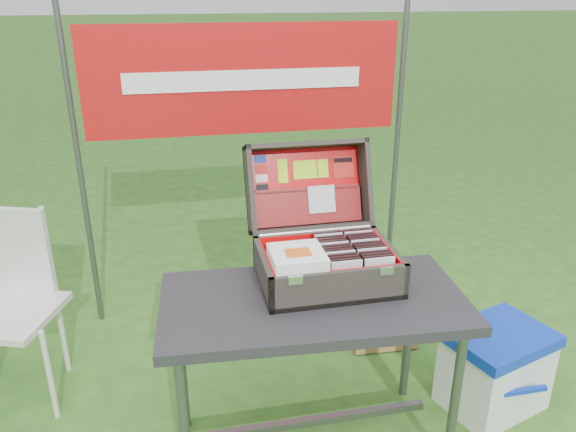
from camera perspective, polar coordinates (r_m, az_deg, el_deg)
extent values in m
cube|color=#2C2C2D|center=(2.07, 2.59, -8.77)|extent=(1.13, 0.62, 0.04)
cylinder|color=#59595B|center=(2.26, 16.62, -17.37)|extent=(0.04, 0.04, 0.65)
cylinder|color=#59595B|center=(2.39, -10.80, -14.36)|extent=(0.04, 0.04, 0.65)
cylinder|color=#59595B|center=(2.57, 12.13, -11.58)|extent=(0.04, 0.04, 0.65)
cube|color=#59595B|center=(2.40, 2.35, -20.10)|extent=(0.95, 0.03, 0.03)
cube|color=#49433D|center=(2.15, 3.95, -6.51)|extent=(0.51, 0.36, 0.02)
cube|color=#49433D|center=(1.98, 5.34, -7.37)|extent=(0.51, 0.02, 0.14)
cube|color=#49433D|center=(2.27, 2.83, -3.20)|extent=(0.51, 0.02, 0.14)
cube|color=#49433D|center=(2.08, -2.53, -5.79)|extent=(0.02, 0.36, 0.14)
cube|color=#49433D|center=(2.20, 10.14, -4.47)|extent=(0.02, 0.36, 0.14)
cube|color=red|center=(2.15, 3.96, -6.21)|extent=(0.47, 0.32, 0.01)
cube|color=silver|center=(1.91, 0.76, -6.53)|extent=(0.05, 0.01, 0.03)
cube|color=silver|center=(2.00, 9.99, -5.50)|extent=(0.05, 0.01, 0.03)
cylinder|color=silver|center=(2.25, 2.80, -1.53)|extent=(0.46, 0.02, 0.02)
cube|color=#49433D|center=(2.37, 1.76, 2.99)|extent=(0.51, 0.14, 0.35)
cube|color=#49433D|center=(2.32, 1.78, 7.25)|extent=(0.51, 0.13, 0.07)
cube|color=#49433D|center=(2.32, 2.38, -1.20)|extent=(0.51, 0.13, 0.07)
cube|color=#49433D|center=(2.27, -3.91, 2.60)|extent=(0.02, 0.25, 0.39)
cube|color=#49433D|center=(2.38, 7.79, 3.40)|extent=(0.02, 0.25, 0.39)
cube|color=red|center=(2.36, 1.83, 3.00)|extent=(0.46, 0.12, 0.30)
cube|color=red|center=(1.99, 5.24, -6.94)|extent=(0.47, 0.01, 0.12)
cube|color=red|center=(2.26, 2.92, -3.11)|extent=(0.47, 0.01, 0.12)
cube|color=red|center=(2.08, -2.18, -5.51)|extent=(0.01, 0.32, 0.12)
cube|color=red|center=(2.19, 9.84, -4.27)|extent=(0.01, 0.32, 0.12)
cube|color=maroon|center=(2.34, 2.08, 0.96)|extent=(0.45, 0.08, 0.15)
cube|color=maroon|center=(2.33, 1.99, 2.74)|extent=(0.44, 0.03, 0.03)
cube|color=silver|center=(2.34, 3.43, 1.72)|extent=(0.11, 0.05, 0.11)
cube|color=#1933B2|center=(2.32, -2.84, 5.80)|extent=(0.05, 0.01, 0.03)
cube|color=red|center=(2.32, -2.77, 4.82)|extent=(0.05, 0.01, 0.03)
cube|color=white|center=(2.32, -2.70, 3.83)|extent=(0.05, 0.01, 0.03)
cube|color=black|center=(2.32, -2.63, 2.85)|extent=(0.05, 0.01, 0.03)
cube|color=#B1F610|center=(2.34, -0.54, 4.59)|extent=(0.04, 0.04, 0.09)
cube|color=#B1F610|center=(2.36, 1.74, 4.74)|extent=(0.10, 0.03, 0.07)
cube|color=#B1F610|center=(2.37, 3.55, 4.84)|extent=(0.05, 0.03, 0.07)
cube|color=red|center=(2.40, 5.65, 4.96)|extent=(0.09, 0.03, 0.09)
cube|color=black|center=(2.40, 5.60, 5.68)|extent=(0.08, 0.01, 0.02)
cube|color=silver|center=(2.01, 5.94, -6.23)|extent=(0.11, 0.01, 0.13)
cube|color=black|center=(2.03, 5.77, -5.97)|extent=(0.11, 0.01, 0.13)
cube|color=black|center=(2.04, 5.61, -5.71)|extent=(0.11, 0.01, 0.13)
cube|color=black|center=(2.06, 5.44, -5.46)|extent=(0.11, 0.01, 0.13)
cube|color=silver|center=(2.08, 5.28, -5.21)|extent=(0.11, 0.01, 0.13)
cube|color=black|center=(2.09, 5.12, -4.96)|extent=(0.11, 0.01, 0.13)
cube|color=black|center=(2.11, 4.97, -4.72)|extent=(0.11, 0.01, 0.13)
cube|color=black|center=(2.13, 4.81, -4.48)|extent=(0.11, 0.01, 0.13)
cube|color=silver|center=(2.14, 4.66, -4.25)|extent=(0.11, 0.01, 0.13)
cube|color=black|center=(2.16, 4.51, -4.02)|extent=(0.11, 0.01, 0.13)
cube|color=black|center=(2.18, 4.37, -3.79)|extent=(0.11, 0.01, 0.13)
cube|color=black|center=(2.20, 4.23, -3.57)|extent=(0.11, 0.01, 0.13)
cube|color=silver|center=(2.21, 4.08, -3.35)|extent=(0.11, 0.01, 0.13)
cube|color=black|center=(2.23, 3.95, -3.13)|extent=(0.11, 0.01, 0.13)
cube|color=silver|center=(2.05, 9.23, -5.84)|extent=(0.11, 0.01, 0.13)
cube|color=black|center=(2.06, 9.03, -5.59)|extent=(0.11, 0.01, 0.13)
cube|color=black|center=(2.08, 8.84, -5.34)|extent=(0.11, 0.01, 0.13)
cube|color=black|center=(2.10, 8.66, -5.10)|extent=(0.11, 0.01, 0.13)
cube|color=silver|center=(2.11, 8.47, -4.86)|extent=(0.11, 0.01, 0.13)
cube|color=black|center=(2.13, 8.29, -4.62)|extent=(0.11, 0.01, 0.13)
cube|color=black|center=(2.15, 8.11, -4.38)|extent=(0.11, 0.01, 0.13)
cube|color=black|center=(2.16, 7.93, -4.15)|extent=(0.11, 0.01, 0.13)
cube|color=silver|center=(2.18, 7.76, -3.93)|extent=(0.11, 0.01, 0.13)
cube|color=black|center=(2.20, 7.59, -3.70)|extent=(0.11, 0.01, 0.13)
cube|color=black|center=(2.21, 7.42, -3.48)|extent=(0.11, 0.01, 0.13)
cube|color=black|center=(2.23, 7.26, -3.27)|extent=(0.11, 0.01, 0.13)
cube|color=silver|center=(2.25, 7.09, -3.05)|extent=(0.11, 0.01, 0.13)
cube|color=black|center=(2.26, 6.93, -2.84)|extent=(0.11, 0.01, 0.13)
cube|color=white|center=(2.01, 0.94, -4.60)|extent=(0.19, 0.19, 0.00)
cube|color=white|center=(2.00, 0.94, -4.47)|extent=(0.19, 0.19, 0.00)
cube|color=white|center=(2.00, 0.94, -4.34)|extent=(0.19, 0.19, 0.00)
cube|color=white|center=(2.00, 0.95, -4.22)|extent=(0.19, 0.19, 0.00)
cube|color=white|center=(2.00, 0.95, -4.09)|extent=(0.19, 0.19, 0.00)
cube|color=white|center=(1.99, 0.95, -3.96)|extent=(0.19, 0.19, 0.00)
cube|color=white|center=(1.99, 0.95, -3.83)|extent=(0.19, 0.19, 0.00)
cube|color=white|center=(1.99, 0.95, -3.70)|extent=(0.19, 0.19, 0.00)
cube|color=#D85919|center=(1.98, 1.01, -3.72)|extent=(0.09, 0.07, 0.00)
cube|color=white|center=(2.71, 20.20, -14.78)|extent=(0.48, 0.42, 0.33)
cube|color=#0D32B4|center=(2.61, 20.75, -11.45)|extent=(0.51, 0.44, 0.05)
cube|color=#0D32B4|center=(2.58, 22.35, -16.19)|extent=(0.25, 0.02, 0.02)
cube|color=silver|center=(2.71, -26.62, -8.93)|extent=(0.50, 0.50, 0.03)
cube|color=silver|center=(2.78, -26.53, -3.17)|extent=(0.38, 0.16, 0.41)
cylinder|color=silver|center=(2.65, -23.05, -14.70)|extent=(0.02, 0.02, 0.44)
cylinder|color=silver|center=(2.92, -21.96, -10.85)|extent=(0.02, 0.02, 0.44)
cylinder|color=silver|center=(2.74, -23.16, -3.13)|extent=(0.02, 0.02, 0.41)
cube|color=olive|center=(2.94, 9.89, -10.13)|extent=(0.34, 0.13, 0.35)
cylinder|color=#59595B|center=(3.04, -20.31, 3.94)|extent=(0.03, 0.03, 1.70)
cylinder|color=#59595B|center=(3.25, 10.90, 6.04)|extent=(0.03, 0.03, 1.70)
cube|color=#A70E0F|center=(2.92, -4.43, 13.64)|extent=(1.60, 0.02, 0.55)
cube|color=white|center=(2.91, -4.40, 13.60)|extent=(1.20, 0.00, 0.10)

